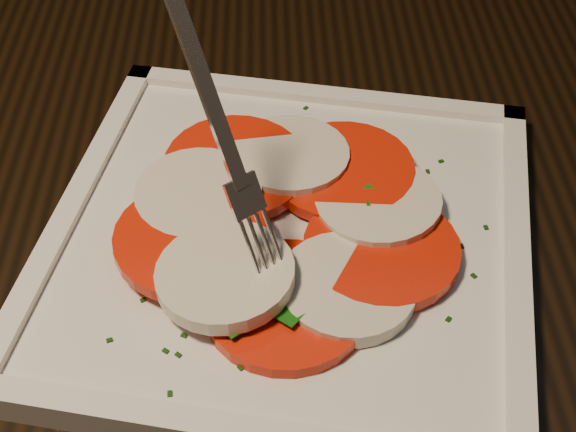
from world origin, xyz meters
TOP-DOWN VIEW (x-y plane):
  - table at (0.05, -0.12)m, footprint 1.25×0.89m
  - plate at (0.11, -0.21)m, footprint 0.37×0.37m
  - caprese_salad at (0.11, -0.21)m, footprint 0.23×0.24m
  - fork at (0.07, -0.20)m, footprint 0.08×0.10m

SIDE VIEW (x-z plane):
  - table at x=0.05m, z-range 0.28..1.03m
  - plate at x=0.11m, z-range 0.75..0.76m
  - caprese_salad at x=0.11m, z-range 0.76..0.79m
  - fork at x=0.07m, z-range 0.79..0.94m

